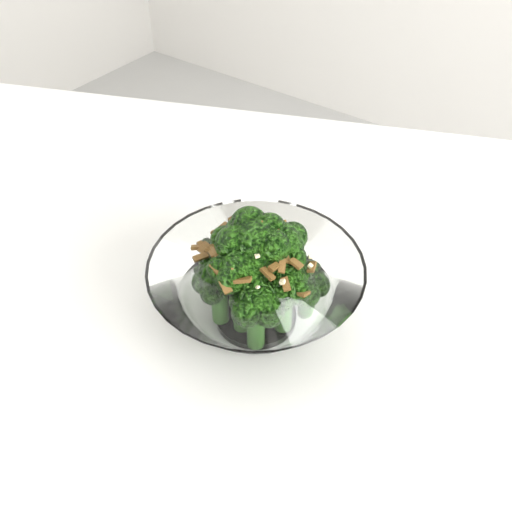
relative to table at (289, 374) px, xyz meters
The scene contains 2 objects.
table is the anchor object (origin of this frame).
broccoli_dish 0.12m from the table, 166.23° to the right, with size 0.19×0.19×0.12m.
Camera 1 is at (0.29, -0.20, 1.16)m, focal length 40.00 mm.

